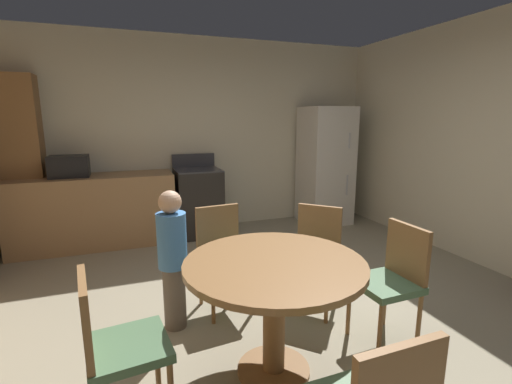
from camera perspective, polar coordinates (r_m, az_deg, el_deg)
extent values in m
plane|color=gray|center=(3.00, 4.48, -20.88)|extent=(14.00, 14.00, 0.00)
cube|color=beige|center=(5.34, -8.65, 8.83)|extent=(5.46, 0.12, 2.70)
cube|color=#9E754C|center=(4.98, -24.08, -2.77)|extent=(1.93, 0.60, 0.90)
cube|color=olive|center=(5.17, -32.78, 3.64)|extent=(0.44, 0.36, 2.10)
cube|color=black|center=(5.05, -9.06, -1.68)|extent=(0.60, 0.60, 0.90)
cube|color=#38383D|center=(4.97, -9.23, 3.49)|extent=(0.60, 0.60, 0.02)
cube|color=#38383D|center=(5.23, -9.86, 4.98)|extent=(0.60, 0.04, 0.18)
cube|color=silver|center=(5.63, 10.87, 4.09)|extent=(0.68, 0.66, 1.76)
cylinder|color=#B2B2B7|center=(5.40, 14.55, 7.87)|extent=(0.02, 0.02, 0.22)
cylinder|color=#B2B2B7|center=(5.48, 14.20, 1.08)|extent=(0.02, 0.02, 0.30)
cube|color=black|center=(4.90, -27.41, 3.62)|extent=(0.44, 0.32, 0.26)
cylinder|color=olive|center=(2.60, 2.78, -26.16)|extent=(0.47, 0.47, 0.03)
cylinder|color=olive|center=(2.41, 2.86, -19.67)|extent=(0.14, 0.14, 0.72)
cylinder|color=olive|center=(2.23, 2.96, -11.33)|extent=(1.11, 1.11, 0.04)
cylinder|color=olive|center=(3.09, -0.59, -15.17)|extent=(0.03, 0.03, 0.43)
cylinder|color=olive|center=(2.98, -6.80, -16.33)|extent=(0.03, 0.03, 0.43)
cylinder|color=olive|center=(3.37, -3.07, -12.77)|extent=(0.03, 0.03, 0.43)
cylinder|color=olive|center=(3.27, -8.76, -13.71)|extent=(0.03, 0.03, 0.43)
cube|color=#4C704C|center=(3.08, -4.88, -10.52)|extent=(0.43, 0.43, 0.05)
cube|color=olive|center=(3.16, -6.10, -5.86)|extent=(0.38, 0.07, 0.42)
cylinder|color=olive|center=(2.42, -15.34, -24.02)|extent=(0.03, 0.03, 0.43)
cylinder|color=olive|center=(2.40, -24.14, -25.09)|extent=(0.03, 0.03, 0.43)
cube|color=#4C704C|center=(2.13, -19.52, -22.12)|extent=(0.44, 0.44, 0.05)
cube|color=olive|center=(2.02, -25.26, -17.71)|extent=(0.08, 0.38, 0.42)
cylinder|color=olive|center=(3.02, 11.11, -16.11)|extent=(0.03, 0.03, 0.43)
cylinder|color=olive|center=(3.10, 4.79, -15.10)|extent=(0.03, 0.03, 0.43)
cylinder|color=olive|center=(3.31, 12.56, -13.50)|extent=(0.03, 0.03, 0.43)
cylinder|color=olive|center=(3.39, 6.80, -12.68)|extent=(0.03, 0.03, 0.43)
cube|color=#4C704C|center=(3.10, 8.95, -10.41)|extent=(0.57, 0.57, 0.05)
cube|color=olive|center=(3.20, 9.96, -5.77)|extent=(0.29, 0.29, 0.42)
cylinder|color=olive|center=(2.70, 18.98, -20.19)|extent=(0.03, 0.03, 0.43)
cylinder|color=olive|center=(2.92, 14.44, -17.25)|extent=(0.03, 0.03, 0.43)
cylinder|color=olive|center=(2.91, 24.33, -18.13)|extent=(0.03, 0.03, 0.43)
cylinder|color=olive|center=(3.12, 19.69, -15.64)|extent=(0.03, 0.03, 0.43)
cube|color=#4C704C|center=(2.80, 19.70, -13.55)|extent=(0.41, 0.41, 0.05)
cube|color=olive|center=(2.84, 22.76, -8.85)|extent=(0.05, 0.38, 0.42)
cylinder|color=#665B51|center=(2.98, -12.72, -15.84)|extent=(0.17, 0.17, 0.50)
cylinder|color=#4784CC|center=(2.79, -13.15, -7.44)|extent=(0.31, 0.31, 0.42)
sphere|color=#D6A884|center=(2.71, -13.44, -1.55)|extent=(0.17, 0.17, 0.17)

